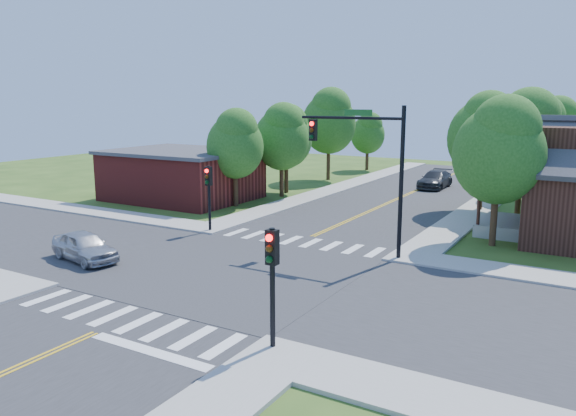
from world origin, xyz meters
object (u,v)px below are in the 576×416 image
Objects in this scene: signal_pole_se at (272,266)px; car_silver at (85,247)px; car_dgrey at (435,180)px; signal_pole_nw at (209,186)px; signal_mast_ne at (368,156)px.

signal_pole_se is 0.88× the size of car_silver.
car_silver is at bearing 163.98° from signal_pole_se.
car_dgrey is (7.91, 30.01, 0.04)m from car_silver.
signal_pole_nw is at bearing 1.82° from car_silver.
signal_mast_ne reaches higher than car_dgrey.
signal_pole_nw is 7.96m from car_silver.
car_silver is at bearing -100.38° from signal_pole_nw.
car_silver is 0.86× the size of car_dgrey.
signal_pole_se is at bearing -93.82° from car_silver.
signal_mast_ne is 22.99m from car_dgrey.
signal_pole_se is 1.00× the size of signal_pole_nw.
car_dgrey reaches higher than car_silver.
signal_pole_se is 13.25m from car_silver.
signal_pole_nw is (-11.20, 11.20, 0.00)m from signal_pole_se.
signal_pole_se is at bearing -81.44° from signal_mast_ne.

